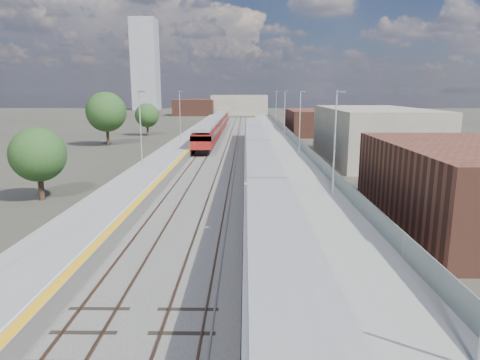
{
  "coord_description": "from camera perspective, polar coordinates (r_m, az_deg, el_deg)",
  "views": [
    {
      "loc": [
        0.24,
        -8.45,
        8.46
      ],
      "look_at": [
        -0.15,
        21.59,
        2.2
      ],
      "focal_mm": 32.0,
      "sensor_mm": 36.0,
      "label": 1
    }
  ],
  "objects": [
    {
      "name": "tree_a",
      "position": [
        36.73,
        -25.33,
        3.09
      ],
      "size": [
        4.26,
        4.26,
        5.78
      ],
      "color": "#382619",
      "rests_on": "ground"
    },
    {
      "name": "buildings",
      "position": [
        148.21,
        -6.53,
        12.57
      ],
      "size": [
        72.0,
        185.5,
        40.0
      ],
      "color": "brown",
      "rests_on": "ground"
    },
    {
      "name": "ground",
      "position": [
        59.06,
        0.5,
        3.54
      ],
      "size": [
        320.0,
        320.0,
        0.0
      ],
      "primitive_type": "plane",
      "color": "#47443A",
      "rests_on": "ground"
    },
    {
      "name": "platform_right",
      "position": [
        61.66,
        5.44,
        4.34
      ],
      "size": [
        4.7,
        155.0,
        8.52
      ],
      "color": "slate",
      "rests_on": "ground"
    },
    {
      "name": "tree_b",
      "position": [
        70.5,
        -17.41,
        8.66
      ],
      "size": [
        6.18,
        6.18,
        8.37
      ],
      "color": "#382619",
      "rests_on": "ground"
    },
    {
      "name": "green_train",
      "position": [
        43.18,
        2.41,
        3.31
      ],
      "size": [
        2.72,
        75.85,
        3.0
      ],
      "color": "black",
      "rests_on": "ground"
    },
    {
      "name": "tree_c",
      "position": [
        84.87,
        -12.3,
        8.41
      ],
      "size": [
        4.55,
        4.55,
        6.16
      ],
      "color": "#382619",
      "rests_on": "ground"
    },
    {
      "name": "ballast_bed",
      "position": [
        61.58,
        -1.59,
        3.9
      ],
      "size": [
        10.5,
        155.0,
        0.06
      ],
      "primitive_type": "cube",
      "color": "#565451",
      "rests_on": "ground"
    },
    {
      "name": "red_train",
      "position": [
        83.07,
        -3.25,
        7.35
      ],
      "size": [
        2.78,
        56.4,
        3.51
      ],
      "color": "black",
      "rests_on": "ground"
    },
    {
      "name": "platform_left",
      "position": [
        62.15,
        -7.88,
        4.32
      ],
      "size": [
        4.3,
        155.0,
        8.52
      ],
      "color": "slate",
      "rests_on": "ground"
    },
    {
      "name": "tracks",
      "position": [
        63.21,
        -0.98,
        4.18
      ],
      "size": [
        8.96,
        160.0,
        0.17
      ],
      "color": "#4C3323",
      "rests_on": "ground"
    },
    {
      "name": "tree_d",
      "position": [
        73.9,
        16.58,
        7.49
      ],
      "size": [
        4.18,
        4.18,
        5.66
      ],
      "color": "#382619",
      "rests_on": "ground"
    }
  ]
}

